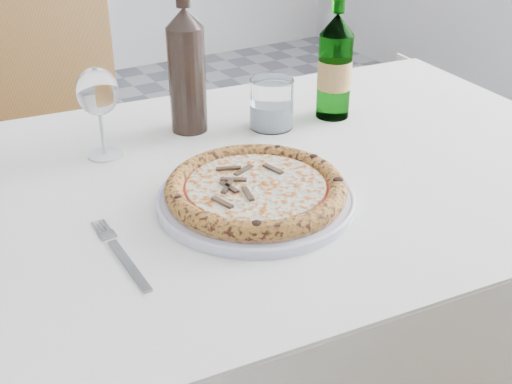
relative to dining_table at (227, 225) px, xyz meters
The scene contains 9 objects.
dining_table is the anchor object (origin of this frame).
chair_far 0.81m from the dining_table, 94.53° to the left, with size 0.58×0.58×0.93m.
plate 0.14m from the dining_table, 90.00° to the right, with size 0.31×0.31×0.02m.
pizza 0.16m from the dining_table, 90.00° to the right, with size 0.28×0.28×0.03m.
fork 0.28m from the dining_table, 150.16° to the right, with size 0.02×0.19×0.00m.
wine_glass 0.31m from the dining_table, 128.23° to the left, with size 0.07×0.07×0.16m.
tumbler 0.27m from the dining_table, 38.91° to the left, with size 0.08×0.08×0.09m.
beer_bottle 0.39m from the dining_table, 22.35° to the left, with size 0.07×0.07×0.26m.
wine_bottle 0.30m from the dining_table, 80.36° to the left, with size 0.07×0.07×0.28m.
Camera 1 is at (-0.21, -0.74, 1.25)m, focal length 45.00 mm.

